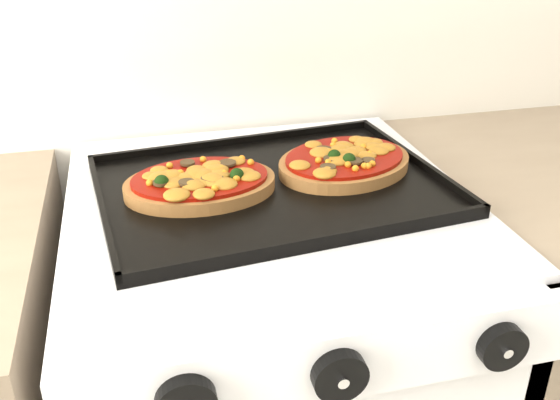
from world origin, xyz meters
name	(u,v)px	position (x,y,z in m)	size (l,w,h in m)	color
control_panel	(335,363)	(0.03, 1.39, 0.85)	(0.60, 0.02, 0.09)	white
knob_center	(340,376)	(0.03, 1.37, 0.85)	(0.06, 0.06, 0.02)	black
knob_right	(502,347)	(0.22, 1.37, 0.85)	(0.06, 0.06, 0.02)	black
baking_tray	(272,184)	(0.04, 1.72, 0.92)	(0.51, 0.37, 0.02)	black
pizza_left	(200,182)	(-0.07, 1.72, 0.94)	(0.22, 0.16, 0.03)	#925F32
pizza_right	(344,160)	(0.16, 1.74, 0.94)	(0.22, 0.17, 0.03)	#925F32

